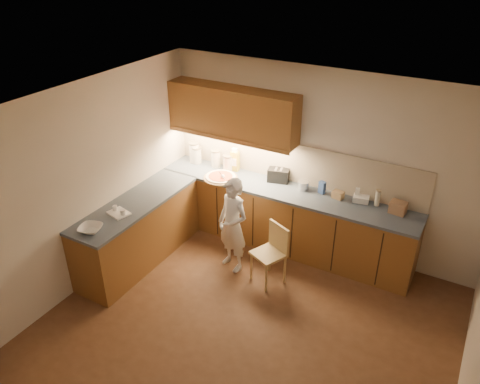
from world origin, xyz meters
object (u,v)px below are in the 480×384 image
at_px(oil_jug, 235,160).
at_px(child, 233,225).
at_px(pizza_on_board, 221,177).
at_px(wooden_chair, 272,250).
at_px(toaster, 278,175).

bearing_deg(oil_jug, child, -61.64).
relative_size(pizza_on_board, wooden_chair, 0.61).
height_order(child, oil_jug, child).
bearing_deg(toaster, oil_jug, 164.86).
relative_size(child, oil_jug, 3.73).
bearing_deg(pizza_on_board, oil_jug, 82.71).
relative_size(pizza_on_board, oil_jug, 1.39).
bearing_deg(wooden_chair, pizza_on_board, 175.42).
distance_m(pizza_on_board, child, 0.92).
bearing_deg(child, wooden_chair, 19.17).
xyz_separation_m(pizza_on_board, wooden_chair, (1.17, -0.65, -0.47)).
bearing_deg(child, pizza_on_board, 149.43).
height_order(oil_jug, toaster, oil_jug).
xyz_separation_m(child, toaster, (0.18, 1.00, 0.35)).
bearing_deg(wooden_chair, toaster, 136.64).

